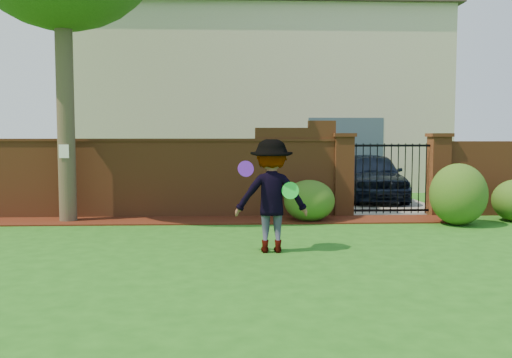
{
  "coord_description": "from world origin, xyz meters",
  "views": [
    {
      "loc": [
        -0.13,
        -8.35,
        1.8
      ],
      "look_at": [
        0.3,
        1.4,
        1.05
      ],
      "focal_mm": 38.65,
      "sensor_mm": 36.0,
      "label": 1
    }
  ],
  "objects_px": {
    "car": "(372,176)",
    "frisbee_green": "(290,191)",
    "man": "(271,196)",
    "frisbee_purple": "(246,169)"
  },
  "relations": [
    {
      "from": "frisbee_purple",
      "to": "man",
      "type": "bearing_deg",
      "value": 30.18
    },
    {
      "from": "car",
      "to": "frisbee_green",
      "type": "height_order",
      "value": "car"
    },
    {
      "from": "frisbee_purple",
      "to": "frisbee_green",
      "type": "relative_size",
      "value": 0.93
    },
    {
      "from": "car",
      "to": "frisbee_purple",
      "type": "relative_size",
      "value": 16.45
    },
    {
      "from": "car",
      "to": "man",
      "type": "height_order",
      "value": "man"
    },
    {
      "from": "frisbee_purple",
      "to": "frisbee_green",
      "type": "bearing_deg",
      "value": 7.2
    },
    {
      "from": "car",
      "to": "frisbee_green",
      "type": "distance_m",
      "value": 7.62
    },
    {
      "from": "car",
      "to": "frisbee_green",
      "type": "bearing_deg",
      "value": -110.28
    },
    {
      "from": "man",
      "to": "frisbee_purple",
      "type": "distance_m",
      "value": 0.64
    },
    {
      "from": "car",
      "to": "man",
      "type": "distance_m",
      "value": 7.6
    }
  ]
}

